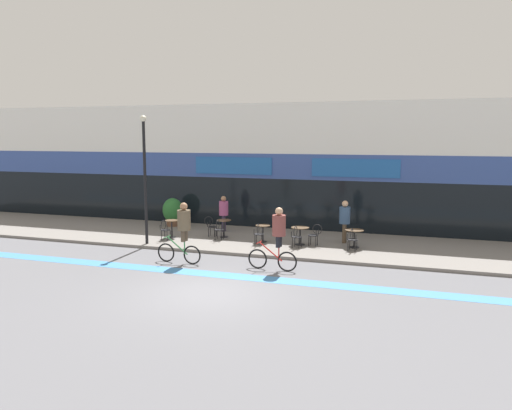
{
  "coord_description": "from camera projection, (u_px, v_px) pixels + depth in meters",
  "views": [
    {
      "loc": [
        5.75,
        -13.03,
        4.58
      ],
      "look_at": [
        -0.4,
        5.73,
        1.83
      ],
      "focal_mm": 35.0,
      "sensor_mm": 36.0,
      "label": 1
    }
  ],
  "objects": [
    {
      "name": "planter_pot",
      "position": [
        173.0,
        211.0,
        24.77
      ],
      "size": [
        1.0,
        1.0,
        1.39
      ],
      "color": "brown",
      "rests_on": "sidewalk_slab"
    },
    {
      "name": "cyclist_0",
      "position": [
        183.0,
        228.0,
        17.83
      ],
      "size": [
        1.76,
        0.52,
        2.23
      ],
      "rotation": [
        0.0,
        0.0,
        3.09
      ],
      "color": "black",
      "rests_on": "ground"
    },
    {
      "name": "cafe_chair_1_near",
      "position": [
        219.0,
        228.0,
        21.42
      ],
      "size": [
        0.43,
        0.59,
        0.9
      ],
      "rotation": [
        0.0,
        0.0,
        1.64
      ],
      "color": "black",
      "rests_on": "sidewalk_slab"
    },
    {
      "name": "cafe_chair_3_near",
      "position": [
        296.0,
        235.0,
        19.89
      ],
      "size": [
        0.44,
        0.59,
        0.9
      ],
      "rotation": [
        0.0,
        0.0,
        1.46
      ],
      "color": "black",
      "rests_on": "sidewalk_slab"
    },
    {
      "name": "cafe_chair_4_near",
      "position": [
        352.0,
        238.0,
        19.38
      ],
      "size": [
        0.44,
        0.59,
        0.9
      ],
      "rotation": [
        0.0,
        0.0,
        1.47
      ],
      "color": "black",
      "rests_on": "sidewalk_slab"
    },
    {
      "name": "cafe_chair_2_near",
      "position": [
        259.0,
        233.0,
        20.45
      ],
      "size": [
        0.44,
        0.59,
        0.9
      ],
      "rotation": [
        0.0,
        0.0,
        1.68
      ],
      "color": "black",
      "rests_on": "sidewalk_slab"
    },
    {
      "name": "storefront_facade",
      "position": [
        301.0,
        166.0,
        25.51
      ],
      "size": [
        40.0,
        4.06,
        6.13
      ],
      "color": "silver",
      "rests_on": "ground"
    },
    {
      "name": "bistro_table_0",
      "position": [
        172.0,
        225.0,
        21.95
      ],
      "size": [
        0.61,
        0.61,
        0.78
      ],
      "color": "black",
      "rests_on": "sidewalk_slab"
    },
    {
      "name": "bistro_table_4",
      "position": [
        354.0,
        235.0,
        19.96
      ],
      "size": [
        0.75,
        0.75,
        0.73
      ],
      "color": "black",
      "rests_on": "sidewalk_slab"
    },
    {
      "name": "bike_lane_stripe",
      "position": [
        231.0,
        276.0,
        16.41
      ],
      "size": [
        36.0,
        0.7,
        0.01
      ],
      "primitive_type": "cube",
      "color": "#3D7AB7",
      "rests_on": "ground"
    },
    {
      "name": "bistro_table_2",
      "position": [
        263.0,
        230.0,
        21.04
      ],
      "size": [
        0.62,
        0.62,
        0.72
      ],
      "color": "black",
      "rests_on": "sidewalk_slab"
    },
    {
      "name": "pedestrian_near_end",
      "position": [
        345.0,
        218.0,
        20.84
      ],
      "size": [
        0.47,
        0.47,
        1.78
      ],
      "rotation": [
        0.0,
        0.0,
        0.03
      ],
      "color": "#4C3D2D",
      "rests_on": "sidewalk_slab"
    },
    {
      "name": "sidewalk_slab",
      "position": [
        276.0,
        241.0,
        21.48
      ],
      "size": [
        40.0,
        5.5,
        0.12
      ],
      "primitive_type": "cube",
      "color": "slate",
      "rests_on": "ground"
    },
    {
      "name": "bistro_table_3",
      "position": [
        300.0,
        232.0,
        20.48
      ],
      "size": [
        0.74,
        0.74,
        0.73
      ],
      "color": "black",
      "rests_on": "sidewalk_slab"
    },
    {
      "name": "cafe_chair_3_side",
      "position": [
        315.0,
        233.0,
        20.28
      ],
      "size": [
        0.59,
        0.43,
        0.9
      ],
      "rotation": [
        0.0,
        0.0,
        3.07
      ],
      "color": "black",
      "rests_on": "sidewalk_slab"
    },
    {
      "name": "ground_plane",
      "position": [
        208.0,
        293.0,
        14.66
      ],
      "size": [
        120.0,
        120.0,
        0.0
      ],
      "primitive_type": "plane",
      "color": "#5B5B60"
    },
    {
      "name": "bistro_table_1",
      "position": [
        224.0,
        225.0,
        22.01
      ],
      "size": [
        0.64,
        0.64,
        0.78
      ],
      "color": "black",
      "rests_on": "sidewalk_slab"
    },
    {
      "name": "cafe_chair_1_side",
      "position": [
        211.0,
        225.0,
        22.2
      ],
      "size": [
        0.59,
        0.43,
        0.9
      ],
      "rotation": [
        0.0,
        0.0,
        0.08
      ],
      "color": "black",
      "rests_on": "sidewalk_slab"
    },
    {
      "name": "lamp_post",
      "position": [
        145.0,
        171.0,
        20.37
      ],
      "size": [
        0.26,
        0.26,
        5.27
      ],
      "color": "black",
      "rests_on": "sidewalk_slab"
    },
    {
      "name": "cafe_chair_0_near",
      "position": [
        165.0,
        228.0,
        21.36
      ],
      "size": [
        0.41,
        0.58,
        0.9
      ],
      "rotation": [
        0.0,
        0.0,
        1.53
      ],
      "color": "black",
      "rests_on": "sidewalk_slab"
    },
    {
      "name": "cyclist_1",
      "position": [
        277.0,
        234.0,
        16.89
      ],
      "size": [
        1.77,
        0.52,
        2.19
      ],
      "rotation": [
        0.0,
        0.0,
        3.09
      ],
      "color": "black",
      "rests_on": "ground"
    },
    {
      "name": "pedestrian_far_end",
      "position": [
        224.0,
        210.0,
        23.36
      ],
      "size": [
        0.48,
        0.48,
        1.67
      ],
      "rotation": [
        0.0,
        0.0,
        0.12
      ],
      "color": "#382D47",
      "rests_on": "sidewalk_slab"
    }
  ]
}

